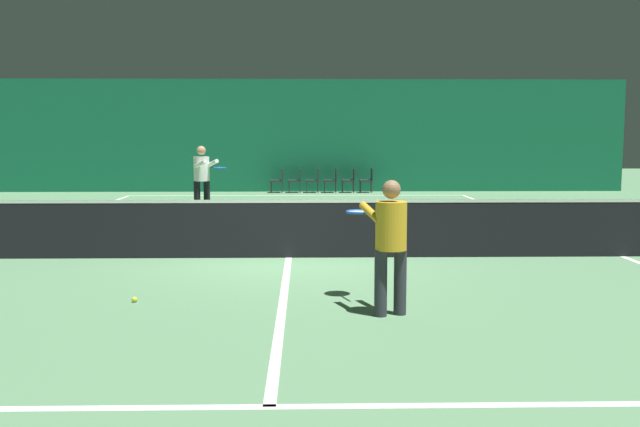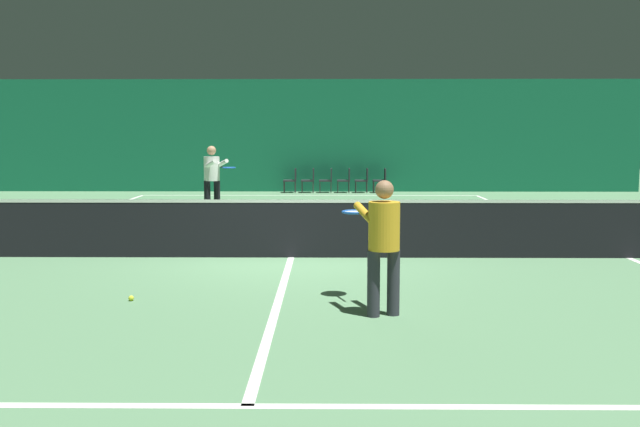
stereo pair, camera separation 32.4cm
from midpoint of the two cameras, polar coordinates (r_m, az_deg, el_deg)
ground_plane at (r=11.65m, az=-1.53°, el=-3.54°), size 60.00×60.00×0.00m
backdrop_curtain at (r=25.03m, az=-0.39°, el=6.24°), size 23.00×0.12×3.90m
court_line_baseline_far at (r=23.46m, az=-0.46°, el=1.46°), size 11.00×0.10×0.00m
court_line_service_far at (r=17.99m, az=-0.78°, el=-0.03°), size 8.25×0.10×0.00m
court_line_service_near at (r=5.47m, az=-4.09°, el=-15.12°), size 8.25×0.10×0.00m
court_line_sideline_right at (r=12.70m, az=24.16°, el=-3.27°), size 0.10×23.80×0.00m
court_line_centre at (r=11.65m, az=-1.53°, el=-3.53°), size 0.10×12.80×0.00m
tennis_net at (r=11.57m, az=-1.54°, el=-1.05°), size 12.00×0.10×1.07m
player_near at (r=7.89m, az=6.18°, el=-1.86°), size 0.71×1.32×1.51m
player_far at (r=18.08m, az=-8.09°, el=3.11°), size 1.05×1.34×1.71m
courtside_chair_0 at (r=24.54m, az=-1.88°, el=2.81°), size 0.44×0.44×0.84m
courtside_chair_1 at (r=24.53m, az=-0.44°, el=2.81°), size 0.44×0.44×0.84m
courtside_chair_2 at (r=24.52m, az=1.00°, el=2.81°), size 0.44×0.44×0.84m
courtside_chair_3 at (r=24.53m, az=2.44°, el=2.80°), size 0.44×0.44×0.84m
courtside_chair_4 at (r=24.56m, az=3.88°, el=2.80°), size 0.44×0.44×0.84m
courtside_chair_5 at (r=24.61m, az=5.32°, el=2.79°), size 0.44×0.44×0.84m
tennis_ball at (r=8.91m, az=-13.86°, el=-6.60°), size 0.07×0.07×0.07m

